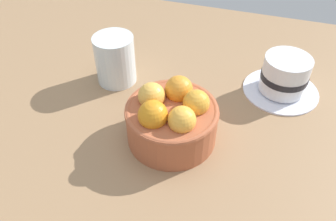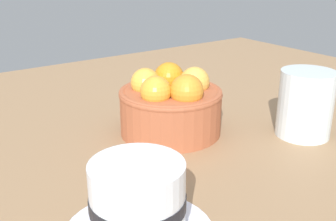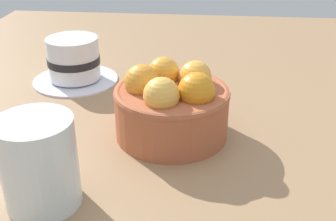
# 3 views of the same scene
# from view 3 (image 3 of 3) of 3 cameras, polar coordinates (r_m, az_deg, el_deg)

# --- Properties ---
(ground_plane) EXTENTS (1.19, 0.93, 0.05)m
(ground_plane) POSITION_cam_3_polar(r_m,az_deg,el_deg) (0.55, 0.46, -5.43)
(ground_plane) COLOR #997551
(terracotta_bowl) EXTENTS (0.14, 0.14, 0.09)m
(terracotta_bowl) POSITION_cam_3_polar(r_m,az_deg,el_deg) (0.51, 0.47, 0.84)
(terracotta_bowl) COLOR #AD5938
(terracotta_bowl) RESTS_ON ground_plane
(coffee_cup) EXTENTS (0.14, 0.14, 0.07)m
(coffee_cup) POSITION_cam_3_polar(r_m,az_deg,el_deg) (0.69, -12.53, 6.38)
(coffee_cup) COLOR white
(coffee_cup) RESTS_ON ground_plane
(water_glass) EXTENTS (0.07, 0.07, 0.09)m
(water_glass) POSITION_cam_3_polar(r_m,az_deg,el_deg) (0.42, -16.96, -6.76)
(water_glass) COLOR silver
(water_glass) RESTS_ON ground_plane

